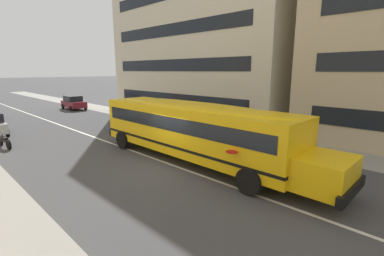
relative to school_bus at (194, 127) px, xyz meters
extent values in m
plane|color=#424244|center=(-0.36, -1.21, -1.82)|extent=(400.00, 400.00, 0.00)
cube|color=gray|center=(-0.36, 6.30, -1.81)|extent=(120.00, 3.00, 0.01)
cube|color=silver|center=(-0.36, -1.21, -1.82)|extent=(110.00, 0.16, 0.01)
cube|color=yellow|center=(-0.27, 0.00, -0.12)|extent=(11.71, 2.73, 2.34)
cube|color=yellow|center=(6.43, -0.04, -0.70)|extent=(1.72, 2.24, 1.17)
cube|color=black|center=(7.28, -0.05, -1.10)|extent=(0.23, 2.66, 0.38)
cube|color=black|center=(-6.20, 0.04, -1.10)|extent=(0.23, 2.66, 0.38)
cube|color=black|center=(-0.27, 0.00, 0.30)|extent=(11.01, 2.77, 0.68)
cube|color=black|center=(-0.27, 0.00, -0.81)|extent=(11.73, 2.76, 0.13)
ellipsoid|color=yellow|center=(-0.27, 0.00, 1.05)|extent=(11.24, 2.52, 0.38)
cylinder|color=red|center=(3.47, -1.54, -0.24)|extent=(0.47, 0.47, 0.03)
cylinder|color=black|center=(4.19, 1.30, -1.29)|extent=(1.07, 0.30, 1.06)
cylinder|color=black|center=(4.17, -1.36, -1.29)|extent=(1.07, 0.30, 1.06)
cylinder|color=black|center=(-4.70, 1.36, -1.29)|extent=(1.07, 0.30, 1.06)
cylinder|color=black|center=(-4.72, -1.30, -1.29)|extent=(1.07, 0.30, 1.06)
cube|color=maroon|center=(-23.72, 3.69, -1.17)|extent=(3.96, 1.83, 0.70)
cube|color=black|center=(-23.87, 3.70, -0.50)|extent=(2.25, 1.63, 0.64)
cylinder|color=black|center=(-22.39, 4.50, -1.52)|extent=(0.61, 0.20, 0.60)
cylinder|color=black|center=(-22.45, 2.80, -1.52)|extent=(0.61, 0.20, 0.60)
cylinder|color=black|center=(-24.99, 4.59, -1.52)|extent=(0.61, 0.20, 0.60)
cylinder|color=black|center=(-25.05, 2.89, -1.52)|extent=(0.61, 0.20, 0.60)
cube|color=navy|center=(-10.53, 3.64, -1.17)|extent=(3.91, 1.72, 0.70)
cube|color=black|center=(-10.68, 3.64, -0.50)|extent=(2.21, 1.57, 0.64)
cylinder|color=black|center=(-9.24, 4.50, -1.52)|extent=(0.60, 0.18, 0.60)
cylinder|color=black|center=(-9.23, 2.80, -1.52)|extent=(0.60, 0.18, 0.60)
cylinder|color=black|center=(-11.84, 4.48, -1.52)|extent=(0.60, 0.18, 0.60)
cylinder|color=black|center=(-11.83, 2.78, -1.52)|extent=(0.60, 0.18, 0.60)
cylinder|color=black|center=(-15.91, -5.38, -1.52)|extent=(0.60, 0.19, 0.60)
cylinder|color=black|center=(-13.32, -5.42, -1.52)|extent=(0.60, 0.19, 0.60)
cylinder|color=black|center=(-10.80, -6.32, -1.52)|extent=(0.61, 0.14, 0.60)
cylinder|color=black|center=(-9.40, -6.20, -1.52)|extent=(0.61, 0.17, 0.60)
cube|color=black|center=(-10.10, -6.26, -1.32)|extent=(1.11, 0.26, 0.24)
ellipsoid|color=black|center=(-10.28, -6.27, -1.16)|extent=(0.42, 0.25, 0.22)
cube|color=black|center=(-9.88, -6.24, -1.20)|extent=(0.54, 0.25, 0.12)
cylinder|color=silver|center=(-10.65, -6.31, -0.90)|extent=(0.08, 0.56, 0.03)
cylinder|color=silver|center=(-10.68, -6.31, -1.27)|extent=(0.29, 0.08, 0.67)
cube|color=beige|center=(-10.32, 13.37, 7.78)|extent=(20.49, 11.15, 19.20)
cube|color=black|center=(-10.32, 7.78, 0.10)|extent=(17.21, 0.04, 1.10)
cube|color=black|center=(-10.32, 7.78, 3.30)|extent=(17.21, 0.04, 1.10)
cube|color=black|center=(-10.32, 7.78, 6.50)|extent=(17.21, 0.04, 1.10)
camera|label=1|loc=(9.28, -9.72, 2.81)|focal=25.27mm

